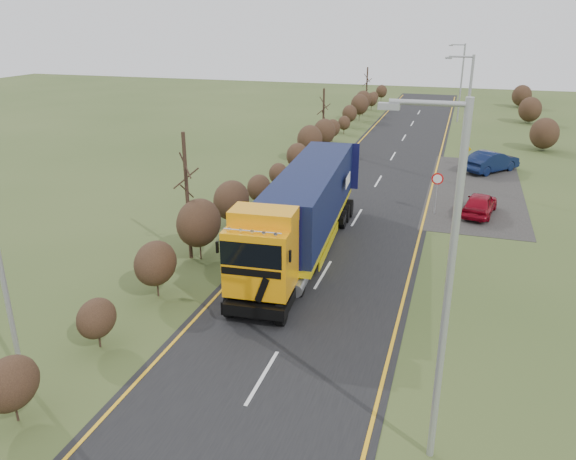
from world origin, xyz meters
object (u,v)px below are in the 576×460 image
at_px(lorry, 304,208).
at_px(streetlight_near, 444,279).
at_px(car_red_hatchback, 480,204).
at_px(speed_sign, 437,185).
at_px(car_blue_sedan, 491,162).

xyz_separation_m(lorry, streetlight_near, (6.71, -11.93, 2.76)).
height_order(car_red_hatchback, speed_sign, speed_sign).
bearing_deg(car_red_hatchback, streetlight_near, 96.28).
relative_size(lorry, car_blue_sedan, 3.19).
xyz_separation_m(lorry, car_blue_sedan, (9.04, 19.09, -1.57)).
height_order(lorry, streetlight_near, streetlight_near).
height_order(car_red_hatchback, car_blue_sedan, car_blue_sedan).
relative_size(car_blue_sedan, speed_sign, 1.90).
distance_m(car_red_hatchback, streetlight_near, 21.04).
distance_m(lorry, speed_sign, 9.82).
bearing_deg(lorry, car_red_hatchback, 42.56).
xyz_separation_m(lorry, speed_sign, (5.67, 7.99, -0.60)).
relative_size(car_red_hatchback, car_blue_sedan, 0.83).
bearing_deg(streetlight_near, speed_sign, 92.97).
relative_size(lorry, car_red_hatchback, 3.85).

